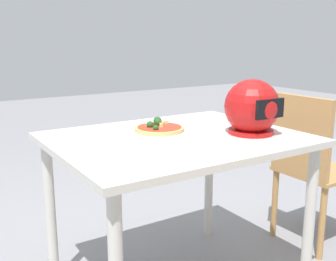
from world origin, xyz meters
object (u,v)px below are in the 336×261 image
at_px(pizza, 159,128).
at_px(drinking_glass, 239,112).
at_px(chair_side, 310,162).
at_px(motorcycle_helmet, 252,108).
at_px(dining_table, 177,156).

height_order(pizza, drinking_glass, drinking_glass).
height_order(pizza, chair_side, chair_side).
xyz_separation_m(pizza, drinking_glass, (-0.49, -0.00, 0.03)).
xyz_separation_m(pizza, motorcycle_helmet, (-0.36, 0.23, 0.09)).
bearing_deg(pizza, motorcycle_helmet, 146.76).
xyz_separation_m(dining_table, chair_side, (-0.91, 0.03, -0.17)).
distance_m(dining_table, drinking_glass, 0.49).
relative_size(dining_table, chair_side, 1.22).
bearing_deg(chair_side, pizza, -7.09).
bearing_deg(motorcycle_helmet, drinking_glass, -120.05).
bearing_deg(chair_side, drinking_glass, -14.88).
relative_size(motorcycle_helmet, drinking_glass, 2.40).
relative_size(dining_table, motorcycle_helmet, 4.34).
bearing_deg(pizza, dining_table, 113.16).
height_order(dining_table, pizza, pizza).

